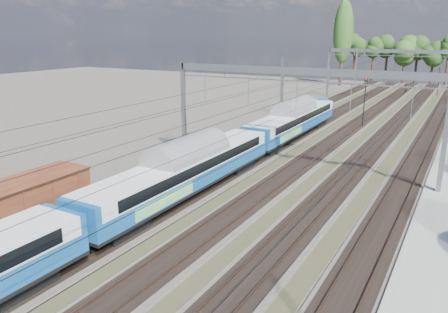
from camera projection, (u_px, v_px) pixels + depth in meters
The scene contains 8 objects.
track_bed at pixel (340, 137), 50.77m from camera, with size 21.00×130.00×0.34m.
platform at pixel (432, 250), 24.14m from camera, with size 3.00×70.00×0.30m, color gray.
catenary at pixel (362, 77), 55.32m from camera, with size 25.65×130.00×9.00m.
poplar at pixel (343, 32), 98.78m from camera, with size 4.40×4.40×19.04m.
emu_train at pixel (184, 165), 31.19m from camera, with size 3.05×64.53×4.46m.
worker at pixel (406, 89), 87.70m from camera, with size 0.68×0.45×1.87m, color black.
signal_near at pixel (365, 96), 54.99m from camera, with size 0.41×0.38×6.36m.
signal_far at pixel (439, 78), 83.27m from camera, with size 0.39×0.36×5.43m.
Camera 1 is at (12.74, -4.67, 11.71)m, focal length 35.00 mm.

